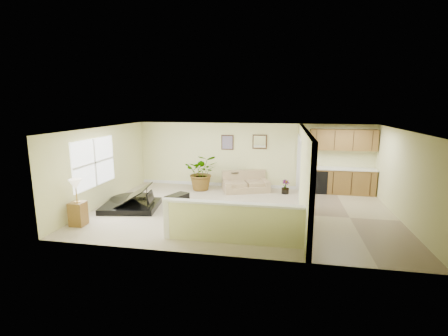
% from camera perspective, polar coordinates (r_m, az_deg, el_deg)
% --- Properties ---
extents(floor, '(9.00, 9.00, 0.00)m').
position_cam_1_polar(floor, '(9.97, 3.01, -7.62)').
color(floor, '#C0B595').
rests_on(floor, ground).
extents(back_wall, '(9.00, 0.04, 2.50)m').
position_cam_1_polar(back_wall, '(12.58, 4.89, 2.17)').
color(back_wall, beige).
rests_on(back_wall, floor).
extents(front_wall, '(9.00, 0.04, 2.50)m').
position_cam_1_polar(front_wall, '(6.77, -0.27, -5.64)').
color(front_wall, beige).
rests_on(front_wall, floor).
extents(left_wall, '(0.04, 6.00, 2.50)m').
position_cam_1_polar(left_wall, '(11.15, -20.50, 0.33)').
color(left_wall, beige).
rests_on(left_wall, floor).
extents(right_wall, '(0.04, 6.00, 2.50)m').
position_cam_1_polar(right_wall, '(10.11, 29.28, -1.45)').
color(right_wall, beige).
rests_on(right_wall, floor).
extents(ceiling, '(9.00, 6.00, 0.04)m').
position_cam_1_polar(ceiling, '(9.47, 3.17, 6.86)').
color(ceiling, white).
rests_on(ceiling, back_wall).
extents(kitchen_vinyl, '(2.70, 6.00, 0.01)m').
position_cam_1_polar(kitchen_vinyl, '(10.08, 21.25, -8.15)').
color(kitchen_vinyl, tan).
rests_on(kitchen_vinyl, floor).
extents(interior_partition, '(0.18, 5.99, 2.50)m').
position_cam_1_polar(interior_partition, '(9.84, 13.74, -0.82)').
color(interior_partition, beige).
rests_on(interior_partition, floor).
extents(pony_half_wall, '(3.42, 0.22, 1.00)m').
position_cam_1_polar(pony_half_wall, '(7.64, 1.30, -9.43)').
color(pony_half_wall, beige).
rests_on(pony_half_wall, floor).
extents(left_window, '(0.05, 2.15, 1.45)m').
position_cam_1_polar(left_window, '(10.69, -21.87, 0.89)').
color(left_window, white).
rests_on(left_window, left_wall).
extents(wall_art_left, '(0.48, 0.04, 0.58)m').
position_cam_1_polar(wall_art_left, '(12.61, 0.60, 4.52)').
color(wall_art_left, '#3A2315').
rests_on(wall_art_left, back_wall).
extents(wall_mirror, '(0.55, 0.04, 0.55)m').
position_cam_1_polar(wall_mirror, '(12.45, 6.30, 4.60)').
color(wall_mirror, '#3A2315').
rests_on(wall_mirror, back_wall).
extents(kitchen_cabinets, '(2.36, 0.65, 2.33)m').
position_cam_1_polar(kitchen_cabinets, '(12.47, 19.47, -0.28)').
color(kitchen_cabinets, brown).
rests_on(kitchen_cabinets, floor).
extents(piano, '(2.11, 2.15, 1.56)m').
position_cam_1_polar(piano, '(10.59, -16.04, -3.26)').
color(piano, black).
rests_on(piano, floor).
extents(piano_bench, '(0.64, 0.83, 0.50)m').
position_cam_1_polar(piano_bench, '(10.10, -8.21, -5.99)').
color(piano_bench, black).
rests_on(piano_bench, floor).
extents(loveseat, '(1.99, 1.49, 0.96)m').
position_cam_1_polar(loveseat, '(12.21, 3.88, -2.34)').
color(loveseat, tan).
rests_on(loveseat, floor).
extents(accent_table, '(0.46, 0.46, 0.67)m').
position_cam_1_polar(accent_table, '(12.47, 1.77, -1.72)').
color(accent_table, black).
rests_on(accent_table, floor).
extents(palm_plant, '(1.42, 1.29, 1.37)m').
position_cam_1_polar(palm_plant, '(12.26, -3.88, -0.80)').
color(palm_plant, black).
rests_on(palm_plant, floor).
extents(small_plant, '(0.38, 0.38, 0.51)m').
position_cam_1_polar(small_plant, '(12.02, 10.72, -3.44)').
color(small_plant, black).
rests_on(small_plant, floor).
extents(lamp_stand, '(0.38, 0.38, 1.27)m').
position_cam_1_polar(lamp_stand, '(9.54, -24.37, -6.10)').
color(lamp_stand, brown).
rests_on(lamp_stand, floor).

